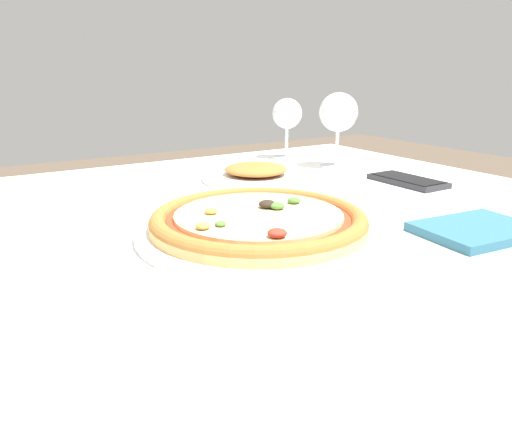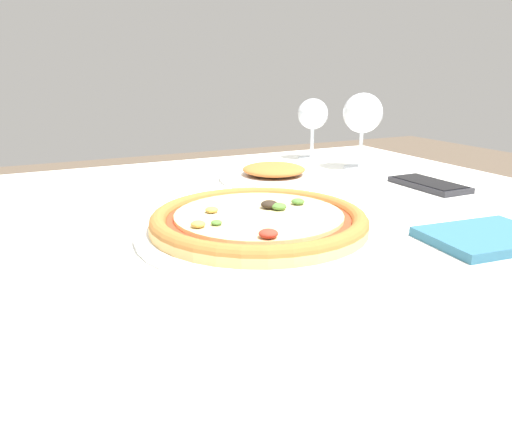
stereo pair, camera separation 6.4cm
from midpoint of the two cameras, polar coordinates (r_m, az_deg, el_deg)
dining_table at (r=0.72m, az=1.13°, el=-8.27°), size 1.21×1.04×0.76m
pizza_plate at (r=0.64m, az=2.85°, el=-1.17°), size 0.32×0.32×0.04m
wine_glass_far_left at (r=1.09m, az=13.78°, el=10.86°), size 0.08×0.08×0.16m
wine_glass_far_right at (r=1.19m, az=8.07°, el=10.94°), size 0.07×0.07×0.14m
cell_phone at (r=0.97m, az=20.97°, el=3.11°), size 0.07×0.14×0.01m
side_plate at (r=0.97m, az=3.94°, el=4.51°), size 0.21×0.21×0.03m
napkin_folded at (r=0.70m, az=27.29°, el=-2.48°), size 0.16×0.12×0.01m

